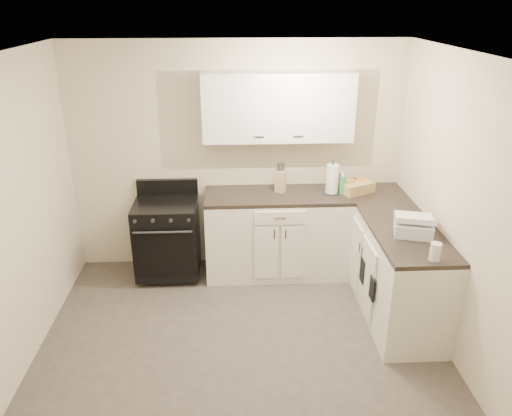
{
  "coord_description": "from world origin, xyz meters",
  "views": [
    {
      "loc": [
        -0.05,
        -3.43,
        2.88
      ],
      "look_at": [
        0.16,
        0.85,
        1.06
      ],
      "focal_mm": 35.0,
      "sensor_mm": 36.0,
      "label": 1
    }
  ],
  "objects_px": {
    "knife_block": "(281,181)",
    "paper_towel": "(332,179)",
    "stove": "(167,238)",
    "wicker_basket": "(356,187)",
    "countertop_grill": "(413,228)"
  },
  "relations": [
    {
      "from": "stove",
      "to": "knife_block",
      "type": "relative_size",
      "value": 3.42
    },
    {
      "from": "paper_towel",
      "to": "countertop_grill",
      "type": "relative_size",
      "value": 0.99
    },
    {
      "from": "stove",
      "to": "countertop_grill",
      "type": "relative_size",
      "value": 2.53
    },
    {
      "from": "stove",
      "to": "paper_towel",
      "type": "bearing_deg",
      "value": 0.73
    },
    {
      "from": "paper_towel",
      "to": "countertop_grill",
      "type": "distance_m",
      "value": 1.15
    },
    {
      "from": "knife_block",
      "to": "wicker_basket",
      "type": "height_order",
      "value": "knife_block"
    },
    {
      "from": "stove",
      "to": "paper_towel",
      "type": "distance_m",
      "value": 1.89
    },
    {
      "from": "stove",
      "to": "countertop_grill",
      "type": "distance_m",
      "value": 2.57
    },
    {
      "from": "knife_block",
      "to": "paper_towel",
      "type": "xyz_separation_m",
      "value": [
        0.54,
        -0.07,
        0.04
      ]
    },
    {
      "from": "stove",
      "to": "paper_towel",
      "type": "relative_size",
      "value": 2.56
    },
    {
      "from": "stove",
      "to": "paper_towel",
      "type": "height_order",
      "value": "paper_towel"
    },
    {
      "from": "wicker_basket",
      "to": "countertop_grill",
      "type": "bearing_deg",
      "value": -75.73
    },
    {
      "from": "stove",
      "to": "knife_block",
      "type": "xyz_separation_m",
      "value": [
        1.23,
        0.09,
        0.6
      ]
    },
    {
      "from": "stove",
      "to": "knife_block",
      "type": "distance_m",
      "value": 1.37
    },
    {
      "from": "knife_block",
      "to": "countertop_grill",
      "type": "distance_m",
      "value": 1.53
    }
  ]
}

